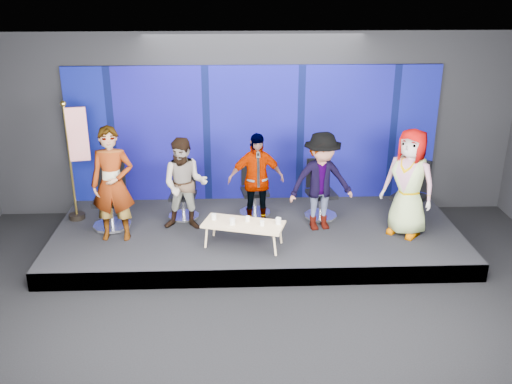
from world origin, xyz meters
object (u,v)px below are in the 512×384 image
chair_b (184,200)px  chair_d (320,199)px  mug_b (232,221)px  panelist_b (185,184)px  panelist_c (256,180)px  mug_d (262,223)px  coffee_table (243,225)px  chair_e (410,202)px  flag_stand (76,158)px  panelist_d (321,182)px  panelist_a (113,184)px  chair_c (254,196)px  mug_e (278,221)px  chair_a (111,206)px  mug_a (214,217)px  panelist_e (409,183)px  mug_c (248,219)px

chair_b → chair_d: chair_d is taller
chair_b → mug_b: size_ratio=9.28×
panelist_b → mug_b: size_ratio=15.03×
panelist_c → mug_d: (0.06, -0.93, -0.40)m
chair_d → coffee_table: bearing=-151.3°
chair_b → chair_e: 4.05m
flag_stand → mug_b: bearing=-35.6°
chair_e → mug_d: chair_e is taller
chair_b → panelist_d: (2.40, -0.58, 0.53)m
panelist_a → chair_c: size_ratio=1.86×
mug_d → mug_e: bearing=10.3°
chair_a → panelist_a: bearing=-70.8°
panelist_d → chair_e: (1.63, 0.19, -0.49)m
panelist_a → coffee_table: bearing=-10.2°
chair_d → mug_a: size_ratio=10.75×
chair_b → chair_d: size_ratio=0.94×
chair_a → chair_d: bearing=4.1°
flag_stand → chair_e: bearing=-14.5°
mug_a → flag_stand: bearing=156.4°
panelist_b → mug_b: bearing=-39.3°
chair_b → coffee_table: chair_b is taller
chair_c → panelist_e: bearing=-29.0°
panelist_d → mug_a: (-1.82, -0.47, -0.41)m
chair_e → mug_c: 3.00m
panelist_b → mug_d: panelist_b is taller
chair_b → mug_e: size_ratio=9.50×
panelist_a → panelist_d: (3.46, 0.26, -0.10)m
chair_b → chair_e: (4.03, -0.39, 0.04)m
chair_b → flag_stand: flag_stand is taller
coffee_table → mug_e: 0.57m
chair_c → chair_a: bearing=-177.7°
mug_d → panelist_a: bearing=168.7°
chair_a → panelist_c: bearing=-1.0°
chair_d → mug_c: bearing=-151.9°
chair_c → chair_d: (1.19, -0.19, 0.01)m
panelist_d → flag_stand: (-4.24, 0.58, 0.28)m
panelist_d → chair_e: 1.72m
chair_d → flag_stand: bearing=169.0°
panelist_d → coffee_table: size_ratio=1.23×
panelist_d → mug_a: bearing=-175.4°
panelist_a → mug_a: (1.64, -0.21, -0.51)m
panelist_c → panelist_b: bearing=176.4°
chair_c → panelist_d: (1.11, -0.69, 0.52)m
chair_e → mug_a: size_ratio=11.46×
chair_b → mug_a: (0.58, -1.05, 0.12)m
chair_a → mug_b: chair_a is taller
chair_c → mug_e: bearing=-84.7°
mug_d → flag_stand: size_ratio=0.04×
panelist_a → chair_c: bearing=21.8°
chair_c → panelist_d: bearing=-40.0°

